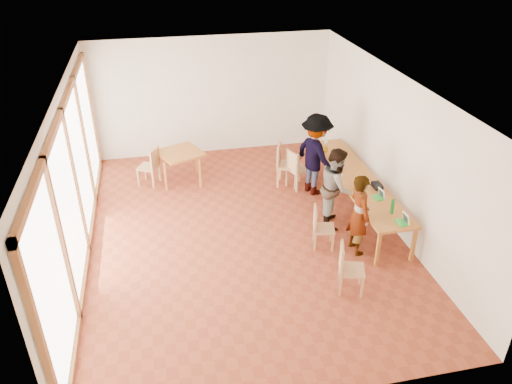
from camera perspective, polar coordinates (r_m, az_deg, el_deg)
ground at (r=9.94m, az=-1.57°, el=-4.62°), size 8.00×8.00×0.00m
wall_back at (r=12.86m, az=-5.01°, el=10.87°), size 6.00×0.10×3.00m
wall_front at (r=5.96m, az=5.54°, el=-13.71°), size 6.00×0.10×3.00m
wall_right at (r=10.11m, az=15.32°, el=4.61°), size 0.10×8.00×3.00m
window_wall at (r=9.20m, az=-20.14°, el=1.27°), size 0.10×8.00×3.00m
ceiling at (r=8.63m, az=-1.85°, el=12.25°), size 6.00×8.00×0.04m
communal_table at (r=10.57m, az=11.42°, el=1.39°), size 0.80×4.00×0.75m
side_table at (r=11.64m, az=-8.65°, el=4.18°), size 0.90×0.90×0.75m
chair_near at (r=8.36m, az=10.32°, el=-8.06°), size 0.52×0.52×0.47m
chair_mid at (r=9.35m, az=7.26°, el=-3.57°), size 0.47×0.47×0.44m
chair_far at (r=11.42m, az=3.14°, el=3.72°), size 0.62×0.62×0.54m
chair_empty at (r=11.26m, az=4.54°, el=3.04°), size 0.57×0.57×0.50m
chair_spare at (r=11.66m, az=-11.84°, el=3.31°), size 0.57×0.57×0.48m
person_near at (r=9.21m, az=11.69°, el=-2.51°), size 0.43×0.61×1.57m
person_mid at (r=9.97m, az=9.14°, el=0.57°), size 0.84×0.95×1.64m
person_far at (r=11.01m, az=6.85°, el=4.26°), size 1.07×1.36×1.85m
laptop_near at (r=9.19m, az=16.51°, el=-3.14°), size 0.20×0.24×0.19m
laptop_mid at (r=9.87m, az=13.95°, el=-0.40°), size 0.21×0.24×0.19m
laptop_far at (r=11.26m, az=9.25°, el=4.01°), size 0.26×0.28×0.20m
yellow_mug at (r=11.59m, az=7.93°, el=4.85°), size 0.17×0.17×0.10m
green_bottle at (r=9.39m, az=15.33°, el=-1.60°), size 0.07×0.07×0.28m
clear_glass at (r=10.44m, az=9.69°, el=1.79°), size 0.07×0.07×0.09m
condiment_cup at (r=12.02m, az=8.02°, el=5.65°), size 0.08×0.08×0.06m
pink_phone at (r=10.93m, az=9.83°, el=2.86°), size 0.05×0.10×0.01m
black_pouch at (r=10.23m, az=13.67°, el=0.71°), size 0.16×0.26×0.09m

